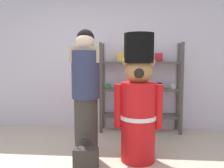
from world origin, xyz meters
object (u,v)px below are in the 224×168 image
Objects in this scene: teddy_bear_guard at (138,102)px; shopping_bag at (86,160)px; person_shopper at (86,93)px; merchandise_shelf at (140,87)px.

shopping_bag is (-0.61, -0.38, -0.62)m from teddy_bear_guard.
shopping_bag is at bearing -79.66° from person_shopper.
merchandise_shelf is at bearing 87.11° from teddy_bear_guard.
merchandise_shelf is 1.26m from teddy_bear_guard.
person_shopper reaches higher than teddy_bear_guard.
teddy_bear_guard is at bearing 31.67° from shopping_bag.
teddy_bear_guard reaches higher than merchandise_shelf.
teddy_bear_guard reaches higher than shopping_bag.
teddy_bear_guard is at bearing -92.89° from merchandise_shelf.
person_shopper is at bearing -176.99° from teddy_bear_guard.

